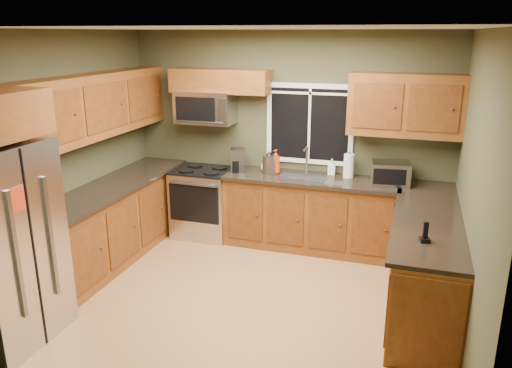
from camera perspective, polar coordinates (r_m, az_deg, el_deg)
The scene contains 28 objects.
floor at distance 5.37m, azimuth -1.70°, elevation -12.84°, with size 4.20×4.20×0.00m, color #A37548.
ceiling at distance 4.66m, azimuth -2.00°, elevation 17.37°, with size 4.20×4.20×0.00m, color white.
back_wall at distance 6.51m, azimuth 3.52°, elevation 5.27°, with size 4.20×4.20×0.00m, color #3F3F27.
front_wall at distance 3.30m, azimuth -12.49°, elevation -6.97°, with size 4.20×4.20×0.00m, color #3F3F27.
left_wall at distance 5.87m, azimuth -21.55°, elevation 2.80°, with size 3.60×3.60×0.00m, color #3F3F27.
right_wall at distance 4.60m, azimuth 23.60°, elevation -1.11°, with size 3.60×3.60×0.00m, color #3F3F27.
window at distance 6.39m, azimuth 6.13°, elevation 6.83°, with size 1.12×0.03×1.02m.
base_cabinets_left at distance 6.32m, azimuth -15.86°, elevation -4.26°, with size 0.60×2.65×0.90m, color brown.
countertop_left at distance 6.15m, azimuth -16.02°, elevation -0.20°, with size 0.65×2.65×0.04m, color black.
base_cabinets_back at distance 6.39m, azimuth 6.31°, elevation -3.44°, with size 2.17×0.60×0.90m, color brown.
countertop_back at distance 6.22m, azimuth 6.40°, elevation 0.55°, with size 2.17×0.65×0.04m, color black.
base_cabinets_peninsula at distance 5.40m, azimuth 18.81°, elevation -8.22°, with size 0.60×2.52×0.90m.
countertop_peninsula at distance 5.23m, azimuth 19.02°, elevation -3.49°, with size 0.65×2.50×0.04m, color black.
upper_cabinets_left at distance 6.05m, azimuth -18.02°, elevation 8.48°, with size 0.33×2.65×0.72m, color brown.
upper_cabinets_back_left at distance 6.52m, azimuth -4.15°, elevation 11.66°, with size 1.30×0.33×0.30m, color brown.
upper_cabinets_back_right at distance 6.07m, azimuth 16.72°, elevation 8.62°, with size 1.30×0.33×0.72m, color brown.
refrigerator at distance 4.86m, azimuth -27.23°, elevation -6.34°, with size 0.74×0.90×1.80m.
range at distance 6.78m, azimuth -5.95°, elevation -2.05°, with size 0.76×0.69×0.94m.
microwave at distance 6.61m, azimuth -5.81°, elevation 8.72°, with size 0.76×0.41×0.42m.
sink at distance 6.25m, azimuth 5.41°, elevation 0.97°, with size 0.60×0.42×0.36m.
toaster_oven at distance 6.08m, azimuth 15.12°, elevation 1.19°, with size 0.47×0.39×0.27m.
coffee_maker at distance 6.45m, azimuth -2.14°, elevation 2.69°, with size 0.24×0.28×0.30m.
kettle at distance 6.31m, azimuth 1.52°, elevation 2.37°, with size 0.17×0.17×0.30m.
paper_towel_roll at distance 6.26m, azimuth 10.55°, elevation 2.06°, with size 0.14×0.14×0.33m.
soap_bottle_a at distance 6.33m, azimuth 2.26°, elevation 2.58°, with size 0.12×0.12×0.31m, color red.
soap_bottle_b at distance 6.37m, azimuth 8.65°, elevation 1.95°, with size 0.09×0.09×0.20m, color white.
soap_bottle_c at distance 6.45m, azimuth 1.09°, elevation 2.16°, with size 0.12×0.12×0.16m, color white.
cordless_phone at distance 4.53m, azimuth 18.75°, elevation -5.64°, with size 0.10×0.10×0.18m.
Camera 1 is at (1.58, -4.38, 2.66)m, focal length 35.00 mm.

